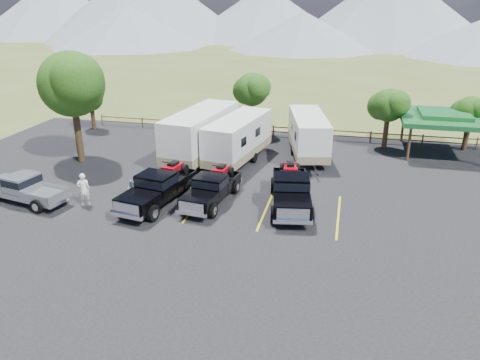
% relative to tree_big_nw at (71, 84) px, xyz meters
% --- Properties ---
extents(ground, '(320.00, 320.00, 0.00)m').
position_rel_tree_big_nw_xyz_m(ground, '(12.55, -9.03, -5.60)').
color(ground, '#465825').
rests_on(ground, ground).
extents(asphalt_lot, '(44.00, 34.00, 0.04)m').
position_rel_tree_big_nw_xyz_m(asphalt_lot, '(12.55, -6.03, -5.58)').
color(asphalt_lot, black).
rests_on(asphalt_lot, ground).
extents(stall_lines, '(12.12, 5.50, 0.01)m').
position_rel_tree_big_nw_xyz_m(stall_lines, '(12.55, -5.03, -5.55)').
color(stall_lines, gold).
rests_on(stall_lines, asphalt_lot).
extents(tree_big_nw, '(5.54, 5.18, 7.84)m').
position_rel_tree_big_nw_xyz_m(tree_big_nw, '(0.00, 0.00, 0.00)').
color(tree_big_nw, '#302212').
rests_on(tree_big_nw, ground).
extents(tree_ne_a, '(3.11, 2.92, 4.76)m').
position_rel_tree_big_nw_xyz_m(tree_ne_a, '(21.52, 7.99, -2.11)').
color(tree_ne_a, '#302212').
rests_on(tree_ne_a, ground).
extents(tree_ne_b, '(2.77, 2.59, 4.27)m').
position_rel_tree_big_nw_xyz_m(tree_ne_b, '(27.52, 8.99, -2.47)').
color(tree_ne_b, '#302212').
rests_on(tree_ne_b, ground).
extents(tree_north, '(3.46, 3.24, 5.25)m').
position_rel_tree_big_nw_xyz_m(tree_north, '(10.52, 9.99, -1.76)').
color(tree_north, '#302212').
rests_on(tree_north, ground).
extents(tree_nw_small, '(2.59, 2.43, 3.85)m').
position_rel_tree_big_nw_xyz_m(tree_nw_small, '(-3.48, 7.99, -2.81)').
color(tree_nw_small, '#302212').
rests_on(tree_nw_small, ground).
extents(rail_fence, '(36.12, 0.12, 1.00)m').
position_rel_tree_big_nw_xyz_m(rail_fence, '(14.55, 9.47, -4.99)').
color(rail_fence, brown).
rests_on(rail_fence, ground).
extents(pavilion, '(6.20, 6.20, 3.22)m').
position_rel_tree_big_nw_xyz_m(pavilion, '(25.55, 7.97, -2.81)').
color(pavilion, brown).
rests_on(pavilion, ground).
extents(mountain_range, '(209.00, 71.00, 20.00)m').
position_rel_tree_big_nw_xyz_m(mountain_range, '(4.92, 96.95, 2.28)').
color(mountain_range, gray).
rests_on(mountain_range, ground).
extents(rig_left, '(3.04, 6.48, 2.08)m').
position_rel_tree_big_nw_xyz_m(rig_left, '(8.37, -5.57, -4.55)').
color(rig_left, black).
rests_on(rig_left, asphalt_lot).
extents(rig_center, '(2.46, 5.73, 1.86)m').
position_rel_tree_big_nw_xyz_m(rig_center, '(11.29, -4.74, -4.66)').
color(rig_center, black).
rests_on(rig_center, asphalt_lot).
extents(rig_right, '(3.05, 6.61, 2.13)m').
position_rel_tree_big_nw_xyz_m(rig_right, '(15.80, -4.23, -4.53)').
color(rig_right, black).
rests_on(rig_right, asphalt_lot).
extents(trailer_left, '(3.76, 10.25, 3.54)m').
position_rel_tree_big_nw_xyz_m(trailer_left, '(8.35, 2.52, -3.70)').
color(trailer_left, white).
rests_on(trailer_left, asphalt_lot).
extents(trailer_center, '(3.63, 9.25, 3.20)m').
position_rel_tree_big_nw_xyz_m(trailer_center, '(11.14, 2.50, -3.88)').
color(trailer_center, white).
rests_on(trailer_center, asphalt_lot).
extents(trailer_right, '(3.82, 8.88, 3.08)m').
position_rel_tree_big_nw_xyz_m(trailer_right, '(15.86, 4.96, -3.94)').
color(trailer_right, white).
rests_on(trailer_right, asphalt_lot).
extents(pickup_silver, '(5.76, 2.80, 1.66)m').
position_rel_tree_big_nw_xyz_m(pickup_silver, '(0.81, -7.25, -4.70)').
color(pickup_silver, gray).
rests_on(pickup_silver, asphalt_lot).
extents(person_a, '(0.84, 0.75, 1.94)m').
position_rel_tree_big_nw_xyz_m(person_a, '(4.35, -6.85, -4.59)').
color(person_a, white).
rests_on(person_a, asphalt_lot).
extents(person_b, '(0.91, 0.77, 1.65)m').
position_rel_tree_big_nw_xyz_m(person_b, '(7.19, -6.44, -4.73)').
color(person_b, gray).
rests_on(person_b, asphalt_lot).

